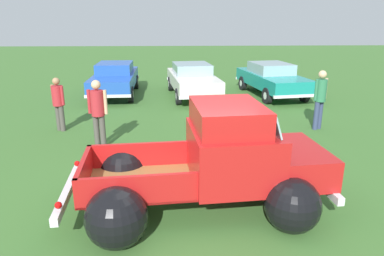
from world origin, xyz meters
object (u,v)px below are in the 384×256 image
(show_car_1, at_px, (192,79))
(spectator_0, at_px, (98,109))
(spectator_2, at_px, (320,96))
(vintage_pickup_truck, at_px, (217,167))
(spectator_1, at_px, (58,101))
(show_car_0, at_px, (115,78))
(show_car_2, at_px, (272,78))

(show_car_1, relative_size, spectator_0, 2.63)
(spectator_2, bearing_deg, show_car_1, 6.66)
(vintage_pickup_truck, relative_size, spectator_0, 2.62)
(vintage_pickup_truck, bearing_deg, spectator_1, 127.18)
(show_car_0, relative_size, spectator_0, 2.63)
(show_car_0, height_order, show_car_2, same)
(spectator_1, bearing_deg, vintage_pickup_truck, 76.84)
(show_car_2, bearing_deg, spectator_2, -7.47)
(show_car_2, relative_size, spectator_2, 2.65)
(spectator_1, xyz_separation_m, spectator_2, (7.96, -0.19, 0.12))
(show_car_0, height_order, show_car_1, same)
(vintage_pickup_truck, relative_size, show_car_0, 1.00)
(show_car_0, relative_size, spectator_1, 2.92)
(show_car_1, bearing_deg, spectator_2, 29.13)
(spectator_1, bearing_deg, show_car_1, 172.90)
(show_car_0, xyz_separation_m, spectator_0, (0.71, -6.78, 0.26))
(show_car_1, distance_m, spectator_0, 6.95)
(vintage_pickup_truck, bearing_deg, show_car_1, 84.92)
(show_car_0, distance_m, show_car_1, 3.48)
(vintage_pickup_truck, relative_size, show_car_2, 0.98)
(vintage_pickup_truck, height_order, spectator_1, vintage_pickup_truck)
(show_car_2, height_order, spectator_2, spectator_2)
(show_car_1, relative_size, show_car_2, 0.99)
(show_car_1, xyz_separation_m, spectator_2, (3.69, -5.02, 0.27))
(show_car_1, distance_m, spectator_1, 6.45)
(vintage_pickup_truck, xyz_separation_m, spectator_2, (3.66, 4.51, 0.30))
(spectator_0, xyz_separation_m, spectator_1, (-1.53, 1.54, -0.11))
(show_car_0, bearing_deg, spectator_0, 3.69)
(spectator_1, relative_size, spectator_2, 0.89)
(show_car_0, xyz_separation_m, show_car_2, (7.00, -0.38, 0.00))
(show_car_0, bearing_deg, show_car_1, 81.08)
(show_car_1, bearing_deg, vintage_pickup_truck, -6.96)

